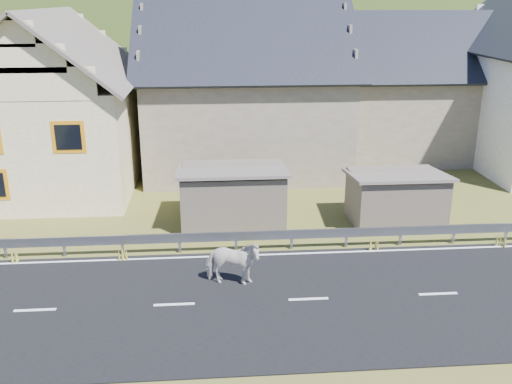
{
  "coord_description": "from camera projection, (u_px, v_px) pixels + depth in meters",
  "views": [
    {
      "loc": [
        -2.77,
        -14.95,
        8.61
      ],
      "look_at": [
        -1.36,
        2.71,
        2.55
      ],
      "focal_mm": 40.0,
      "sensor_mm": 36.0,
      "label": 1
    }
  ],
  "objects": [
    {
      "name": "ground",
      "position": [
        308.0,
        300.0,
        17.09
      ],
      "size": [
        160.0,
        160.0,
        0.0
      ],
      "primitive_type": "plane",
      "color": "#484F1C",
      "rests_on": "ground"
    },
    {
      "name": "house_cream",
      "position": [
        53.0,
        95.0,
        26.24
      ],
      "size": [
        7.8,
        9.8,
        8.3
      ],
      "color": "#FEF1B8",
      "rests_on": "ground"
    },
    {
      "name": "guardrail",
      "position": [
        292.0,
        235.0,
        20.38
      ],
      "size": [
        28.1,
        0.09,
        0.75
      ],
      "color": "#93969B",
      "rests_on": "ground"
    },
    {
      "name": "road",
      "position": [
        308.0,
        300.0,
        17.08
      ],
      "size": [
        60.0,
        7.0,
        0.04
      ],
      "primitive_type": "cube",
      "color": "black",
      "rests_on": "ground"
    },
    {
      "name": "mountain",
      "position": [
        233.0,
        86.0,
        193.72
      ],
      "size": [
        440.0,
        280.0,
        260.0
      ],
      "primitive_type": "ellipsoid",
      "color": "#233A16",
      "rests_on": "ground"
    },
    {
      "name": "shed_right",
      "position": [
        395.0,
        198.0,
        22.77
      ],
      "size": [
        3.8,
        2.9,
        2.2
      ],
      "primitive_type": "cube",
      "color": "#716554",
      "rests_on": "ground"
    },
    {
      "name": "shed_left",
      "position": [
        233.0,
        196.0,
        22.71
      ],
      "size": [
        4.3,
        3.3,
        2.4
      ],
      "primitive_type": "cube",
      "color": "#716554",
      "rests_on": "ground"
    },
    {
      "name": "lane_markings",
      "position": [
        308.0,
        299.0,
        17.08
      ],
      "size": [
        60.0,
        6.6,
        0.01
      ],
      "primitive_type": "cube",
      "color": "silver",
      "rests_on": "road"
    },
    {
      "name": "house_stone_b",
      "position": [
        417.0,
        79.0,
        32.43
      ],
      "size": [
        9.8,
        8.8,
        8.1
      ],
      "color": "gray",
      "rests_on": "ground"
    },
    {
      "name": "horse",
      "position": [
        232.0,
        263.0,
        17.73
      ],
      "size": [
        1.16,
        1.9,
        1.5
      ],
      "primitive_type": "imported",
      "rotation": [
        0.0,
        0.0,
        1.36
      ],
      "color": "beige",
      "rests_on": "road"
    },
    {
      "name": "house_stone_a",
      "position": [
        244.0,
        78.0,
        29.66
      ],
      "size": [
        10.8,
        9.8,
        8.9
      ],
      "color": "gray",
      "rests_on": "ground"
    }
  ]
}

